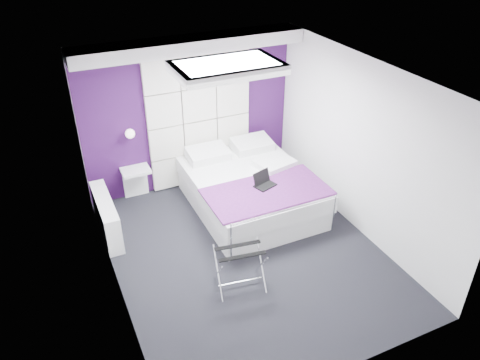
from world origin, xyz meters
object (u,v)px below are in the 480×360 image
at_px(bed, 250,189).
at_px(luggage_rack, 240,268).
at_px(wall_lamp, 129,133).
at_px(radiator, 106,216).
at_px(nightstand, 136,170).
at_px(laptop, 264,182).

height_order(bed, luggage_rack, bed).
distance_m(wall_lamp, luggage_rack, 2.87).
distance_m(radiator, nightstand, 1.00).
xyz_separation_m(radiator, bed, (2.25, -0.27, 0.03)).
distance_m(radiator, luggage_rack, 2.29).
relative_size(bed, laptop, 7.10).
xyz_separation_m(nightstand, luggage_rack, (0.68, -2.59, -0.26)).
distance_m(bed, laptop, 0.53).
relative_size(radiator, nightstand, 2.63).
bearing_deg(bed, luggage_rack, -120.00).
bearing_deg(luggage_rack, wall_lamp, 113.53).
distance_m(wall_lamp, laptop, 2.24).
height_order(radiator, bed, bed).
xyz_separation_m(bed, luggage_rack, (-0.92, -1.60, -0.03)).
xyz_separation_m(radiator, luggage_rack, (1.33, -1.87, -0.00)).
height_order(bed, laptop, laptop).
distance_m(luggage_rack, laptop, 1.59).
bearing_deg(nightstand, luggage_rack, -75.30).
bearing_deg(radiator, bed, -6.74).
height_order(wall_lamp, luggage_rack, wall_lamp).
xyz_separation_m(bed, nightstand, (-1.60, 0.99, 0.23)).
bearing_deg(bed, radiator, 173.26).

